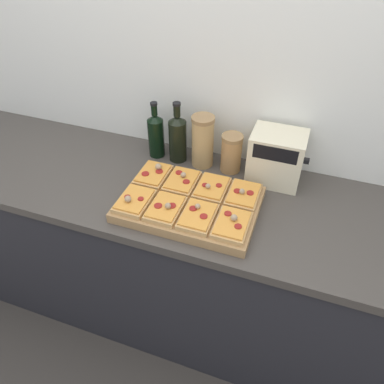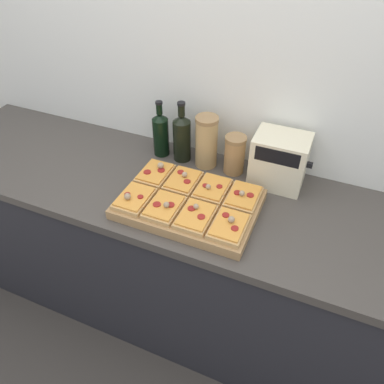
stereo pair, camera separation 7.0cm
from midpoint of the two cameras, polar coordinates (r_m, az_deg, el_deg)
name	(u,v)px [view 1 (the left image)]	position (r m, az deg, el deg)	size (l,w,h in m)	color
ground_plane	(166,359)	(2.17, -5.05, -24.10)	(12.00, 12.00, 0.00)	#3D3833
wall_back	(212,83)	(1.72, 1.81, 16.22)	(6.00, 0.06, 2.50)	silver
kitchen_counter	(186,259)	(1.94, -2.00, -10.17)	(2.63, 0.67, 0.91)	#232328
cutting_board	(190,204)	(1.52, -1.70, -1.88)	(0.55, 0.38, 0.04)	#A37A4C
pizza_slice_back_left	(153,174)	(1.63, -7.15, 2.64)	(0.12, 0.17, 0.06)	tan
pizza_slice_back_midleft	(182,181)	(1.58, -2.81, 1.66)	(0.12, 0.17, 0.05)	tan
pizza_slice_back_midright	(212,188)	(1.55, 1.76, 0.61)	(0.12, 0.17, 0.05)	tan
pizza_slice_back_right	(243,195)	(1.52, 6.53, -0.45)	(0.12, 0.17, 0.05)	tan
pizza_slice_front_left	(134,201)	(1.51, -10.10, -1.33)	(0.12, 0.17, 0.05)	tan
pizza_slice_front_midleft	(166,208)	(1.46, -5.43, -2.50)	(0.12, 0.17, 0.05)	tan
pizza_slice_front_midright	(198,216)	(1.42, -0.51, -3.71)	(0.12, 0.17, 0.05)	tan
pizza_slice_front_right	(232,224)	(1.39, 4.68, -4.97)	(0.12, 0.17, 0.05)	tan
olive_oil_bottle	(156,134)	(1.79, -6.65, 8.70)	(0.08, 0.08, 0.28)	black
wine_bottle	(178,137)	(1.75, -3.37, 8.32)	(0.08, 0.08, 0.29)	black
grain_jar_tall	(203,141)	(1.71, 0.45, 7.72)	(0.10, 0.10, 0.25)	tan
grain_jar_short	(231,153)	(1.69, 4.82, 5.92)	(0.10, 0.10, 0.18)	#AD7F4C
toaster_oven	(276,157)	(1.65, 11.52, 5.17)	(0.25, 0.17, 0.23)	beige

